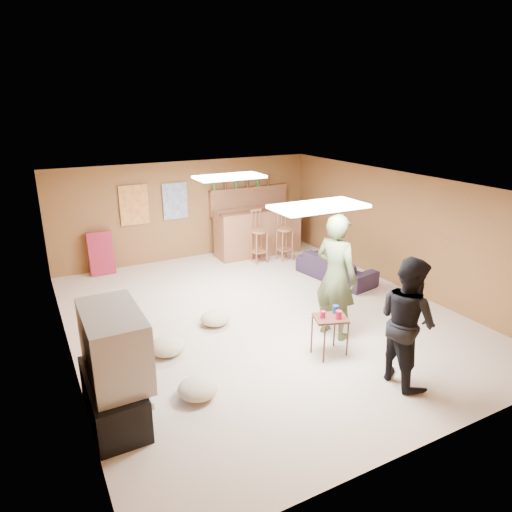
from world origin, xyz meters
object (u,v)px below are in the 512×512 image
person_olive (336,277)px  tray_table (330,336)px  bar_counter (258,231)px  person_black (407,321)px  sofa (336,267)px  tv_body (114,345)px

person_olive → tray_table: person_olive is taller
bar_counter → person_black: person_black is taller
tray_table → person_olive: bearing=48.0°
person_olive → sofa: size_ratio=1.14×
bar_counter → person_black: (-0.79, -5.43, 0.29)m
bar_counter → person_olive: (-0.84, -4.04, 0.41)m
person_black → tray_table: 1.18m
bar_counter → tray_table: (-1.24, -4.49, -0.26)m
tv_body → bar_counter: (4.15, 4.45, -0.35)m
sofa → bar_counter: bearing=6.1°
tv_body → bar_counter: bearing=47.0°
person_olive → tv_body: bearing=79.8°
sofa → person_olive: bearing=131.8°
person_black → bar_counter: bearing=-4.3°
person_olive → tray_table: (-0.40, -0.45, -0.67)m
tv_body → sofa: tv_body is taller
tv_body → bar_counter: 6.09m
tv_body → tray_table: tv_body is taller
bar_counter → person_olive: person_olive is taller
tv_body → person_black: 3.50m
person_olive → tray_table: bearing=120.8°
bar_counter → tray_table: size_ratio=3.44×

